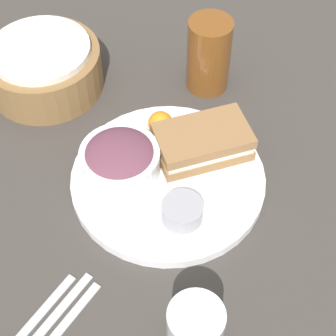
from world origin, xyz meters
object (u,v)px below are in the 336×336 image
at_px(dressing_cup, 182,211).
at_px(sandwich, 204,143).
at_px(drink_glass, 209,55).
at_px(spoon, 28,328).
at_px(plate, 168,179).
at_px(bread_basket, 44,67).
at_px(salad_bowl, 120,159).
at_px(water_glass, 195,331).
at_px(knife, 38,336).

bearing_deg(dressing_cup, sandwich, 31.34).
height_order(drink_glass, spoon, drink_glass).
bearing_deg(dressing_cup, spoon, 176.02).
bearing_deg(spoon, plate, 176.54).
bearing_deg(dressing_cup, bread_basket, 86.27).
height_order(salad_bowl, bread_basket, bread_basket).
bearing_deg(drink_glass, bread_basket, 138.22).
xyz_separation_m(spoon, water_glass, (0.14, -0.16, 0.05)).
height_order(dressing_cup, spoon, dressing_cup).
xyz_separation_m(drink_glass, water_glass, (-0.35, -0.33, -0.02)).
height_order(sandwich, spoon, sandwich).
distance_m(drink_glass, knife, 0.53).
distance_m(plate, salad_bowl, 0.08).
bearing_deg(bread_basket, dressing_cup, -93.73).
bearing_deg(knife, bread_basket, -139.81).
xyz_separation_m(salad_bowl, knife, (-0.24, -0.13, -0.04)).
height_order(spoon, water_glass, water_glass).
distance_m(plate, dressing_cup, 0.08).
relative_size(sandwich, drink_glass, 1.25).
bearing_deg(spoon, salad_bowl, -169.50).
bearing_deg(spoon, knife, 90.00).
relative_size(plate, salad_bowl, 2.44).
height_order(salad_bowl, knife, salad_bowl).
height_order(knife, water_glass, water_glass).
relative_size(sandwich, spoon, 0.93).
relative_size(knife, water_glass, 2.18).
bearing_deg(knife, dressing_cup, 166.57).
relative_size(salad_bowl, bread_basket, 0.61).
relative_size(salad_bowl, knife, 0.59).
bearing_deg(bread_basket, plate, -87.91).
relative_size(plate, knife, 1.43).
relative_size(bread_basket, knife, 0.96).
bearing_deg(water_glass, sandwich, 43.10).
distance_m(knife, spoon, 0.02).
relative_size(plate, drink_glass, 2.23).
bearing_deg(salad_bowl, spoon, -156.16).
distance_m(salad_bowl, bread_basket, 0.25).
bearing_deg(plate, bread_basket, 92.09).
relative_size(dressing_cup, spoon, 0.34).
height_order(plate, bread_basket, bread_basket).
relative_size(sandwich, bread_basket, 0.83).
bearing_deg(spoon, dressing_cup, 162.68).
height_order(salad_bowl, drink_glass, drink_glass).
xyz_separation_m(salad_bowl, spoon, (-0.25, -0.11, -0.04)).
height_order(sandwich, knife, sandwich).
height_order(drink_glass, water_glass, drink_glass).
xyz_separation_m(plate, bread_basket, (-0.01, 0.31, 0.03)).
distance_m(spoon, water_glass, 0.22).
bearing_deg(dressing_cup, water_glass, -128.78).
bearing_deg(drink_glass, water_glass, -136.98).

